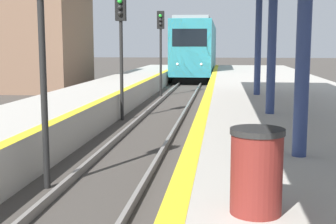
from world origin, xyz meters
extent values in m
cube|color=black|center=(0.00, 39.01, 0.28)|extent=(2.39, 17.88, 0.55)
cube|color=teal|center=(0.00, 39.01, 2.45)|extent=(2.81, 19.87, 3.80)
cube|color=gold|center=(0.00, 29.15, 2.45)|extent=(2.76, 0.16, 3.72)
cube|color=black|center=(0.00, 29.09, 3.11)|extent=(2.25, 0.06, 1.14)
cube|color=gray|center=(0.00, 39.01, 4.47)|extent=(2.39, 18.88, 0.24)
sphere|color=white|center=(-0.77, 29.09, 1.40)|extent=(0.18, 0.18, 0.18)
sphere|color=white|center=(0.77, 29.09, 1.40)|extent=(0.18, 0.18, 0.18)
cylinder|color=black|center=(-1.06, 6.76, 1.73)|extent=(0.12, 0.12, 3.46)
cylinder|color=black|center=(-1.37, 14.75, 1.73)|extent=(0.12, 0.12, 3.46)
cube|color=black|center=(-1.37, 14.75, 3.91)|extent=(0.36, 0.20, 0.90)
sphere|color=green|center=(-1.37, 14.62, 4.11)|extent=(0.16, 0.16, 0.16)
sphere|color=black|center=(-1.37, 14.62, 3.91)|extent=(0.16, 0.16, 0.16)
sphere|color=black|center=(-1.37, 14.62, 3.70)|extent=(0.16, 0.16, 0.16)
cylinder|color=black|center=(-1.04, 22.75, 1.73)|extent=(0.12, 0.12, 3.46)
cube|color=black|center=(-1.04, 22.75, 3.91)|extent=(0.36, 0.20, 0.90)
sphere|color=green|center=(-1.04, 22.62, 4.11)|extent=(0.16, 0.16, 0.16)
sphere|color=black|center=(-1.04, 22.62, 3.91)|extent=(0.16, 0.16, 0.16)
sphere|color=black|center=(-1.04, 22.62, 3.70)|extent=(0.16, 0.16, 0.16)
cylinder|color=navy|center=(3.35, 6.02, 2.67)|extent=(0.22, 0.22, 3.53)
cylinder|color=navy|center=(3.35, 10.64, 2.67)|extent=(0.22, 0.22, 3.53)
cylinder|color=navy|center=(3.35, 15.26, 2.67)|extent=(0.22, 0.22, 3.53)
cylinder|color=maroon|center=(2.50, 3.39, 1.32)|extent=(0.53, 0.53, 0.83)
cylinder|color=#262626|center=(2.50, 3.39, 1.77)|extent=(0.55, 0.55, 0.06)
cube|color=brown|center=(-10.85, 25.26, 2.84)|extent=(9.49, 5.91, 5.69)
camera|label=1|loc=(2.14, -1.31, 2.63)|focal=50.00mm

